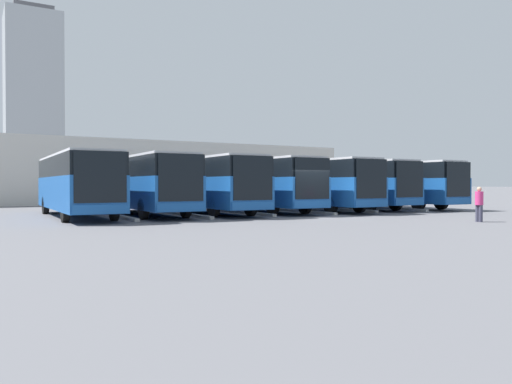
{
  "coord_description": "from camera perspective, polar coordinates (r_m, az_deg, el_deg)",
  "views": [
    {
      "loc": [
        15.87,
        21.63,
        1.75
      ],
      "look_at": [
        0.09,
        -6.02,
        1.25
      ],
      "focal_mm": 35.0,
      "sensor_mm": 36.0,
      "label": 1
    }
  ],
  "objects": [
    {
      "name": "pedestrian",
      "position": [
        25.22,
        24.15,
        -1.16
      ],
      "size": [
        0.43,
        0.43,
        1.62
      ],
      "rotation": [
        0.0,
        0.0,
        1.36
      ],
      "color": "#38384C",
      "rests_on": "ground_plane"
    },
    {
      "name": "curb_divider_5",
      "position": [
        26.93,
        -15.36,
        -2.69
      ],
      "size": [
        0.29,
        6.65,
        0.15
      ],
      "primitive_type": "cube",
      "rotation": [
        0.0,
        0.0,
        -0.01
      ],
      "color": "#B2B2AD",
      "rests_on": "ground_plane"
    },
    {
      "name": "bus_3",
      "position": [
        31.86,
        0.15,
        1.06
      ],
      "size": [
        2.6,
        12.11,
        3.29
      ],
      "rotation": [
        0.0,
        0.0,
        -0.01
      ],
      "color": "#19519E",
      "rests_on": "ground_plane"
    },
    {
      "name": "curb_divider_0",
      "position": [
        35.67,
        15.0,
        -1.82
      ],
      "size": [
        0.29,
        6.65,
        0.15
      ],
      "primitive_type": "cube",
      "rotation": [
        0.0,
        0.0,
        -0.01
      ],
      "color": "#B2B2AD",
      "rests_on": "ground_plane"
    },
    {
      "name": "office_tower",
      "position": [
        212.75,
        -24.12,
        9.54
      ],
      "size": [
        19.98,
        19.98,
        69.2
      ],
      "color": "#ADB2B7",
      "rests_on": "ground_plane"
    },
    {
      "name": "bus_5",
      "position": [
        29.09,
        -12.73,
        1.05
      ],
      "size": [
        2.6,
        12.11,
        3.29
      ],
      "rotation": [
        0.0,
        0.0,
        -0.01
      ],
      "color": "#19519E",
      "rests_on": "ground_plane"
    },
    {
      "name": "bus_0",
      "position": [
        38.19,
        15.09,
        1.0
      ],
      "size": [
        2.6,
        12.11,
        3.29
      ],
      "rotation": [
        0.0,
        0.0,
        -0.01
      ],
      "color": "#19519E",
      "rests_on": "ground_plane"
    },
    {
      "name": "bus_1",
      "position": [
        36.16,
        10.26,
        1.02
      ],
      "size": [
        2.6,
        12.11,
        3.29
      ],
      "rotation": [
        0.0,
        0.0,
        -0.01
      ],
      "color": "#19519E",
      "rests_on": "ground_plane"
    },
    {
      "name": "ground_plane",
      "position": [
        26.88,
        6.54,
        -2.83
      ],
      "size": [
        600.0,
        600.0,
        0.0
      ],
      "primitive_type": "plane",
      "color": "#5B5B60"
    },
    {
      "name": "curb_divider_2",
      "position": [
        30.91,
        5.29,
        -2.21
      ],
      "size": [
        0.29,
        6.65,
        0.15
      ],
      "primitive_type": "cube",
      "rotation": [
        0.0,
        0.0,
        -0.01
      ],
      "color": "#B2B2AD",
      "rests_on": "ground_plane"
    },
    {
      "name": "station_building",
      "position": [
        49.89,
        -11.18,
        2.2
      ],
      "size": [
        37.26,
        11.05,
        5.72
      ],
      "color": "beige",
      "rests_on": "ground_plane"
    },
    {
      "name": "curb_divider_3",
      "position": [
        29.45,
        -1.23,
        -2.36
      ],
      "size": [
        0.29,
        6.65,
        0.15
      ],
      "primitive_type": "cube",
      "rotation": [
        0.0,
        0.0,
        -0.01
      ],
      "color": "#B2B2AD",
      "rests_on": "ground_plane"
    },
    {
      "name": "curb_divider_4",
      "position": [
        27.81,
        -7.84,
        -2.55
      ],
      "size": [
        0.29,
        6.65,
        0.15
      ],
      "primitive_type": "cube",
      "rotation": [
        0.0,
        0.0,
        -0.01
      ],
      "color": "#B2B2AD",
      "rests_on": "ground_plane"
    },
    {
      "name": "bus_4",
      "position": [
        30.13,
        -5.87,
        1.06
      ],
      "size": [
        2.6,
        12.11,
        3.29
      ],
      "rotation": [
        0.0,
        0.0,
        -0.01
      ],
      "color": "#19519E",
      "rests_on": "ground_plane"
    },
    {
      "name": "bus_2",
      "position": [
        33.39,
        6.12,
        1.04
      ],
      "size": [
        2.6,
        12.11,
        3.29
      ],
      "rotation": [
        0.0,
        0.0,
        -0.01
      ],
      "color": "#19519E",
      "rests_on": "ground_plane"
    },
    {
      "name": "bus_6",
      "position": [
        28.13,
        -19.86,
        1.03
      ],
      "size": [
        2.6,
        12.11,
        3.29
      ],
      "rotation": [
        0.0,
        0.0,
        -0.01
      ],
      "color": "#19519E",
      "rests_on": "ground_plane"
    },
    {
      "name": "curb_divider_1",
      "position": [
        33.65,
        9.8,
        -1.96
      ],
      "size": [
        0.29,
        6.65,
        0.15
      ],
      "primitive_type": "cube",
      "rotation": [
        0.0,
        0.0,
        -0.01
      ],
      "color": "#B2B2AD",
      "rests_on": "ground_plane"
    }
  ]
}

